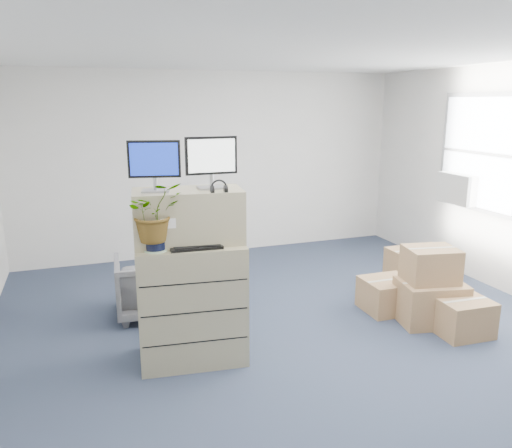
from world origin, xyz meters
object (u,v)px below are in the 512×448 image
Objects in this scene: filing_cabinet_lower at (192,302)px; keyboard at (196,247)px; water_bottle at (197,227)px; potted_plant at (154,220)px; monitor_left at (154,163)px; office_chair at (149,283)px; monitor_right at (211,160)px.

filing_cabinet_lower is 0.59m from keyboard.
potted_plant reaches higher than water_bottle.
filing_cabinet_lower is 0.90m from potted_plant.
monitor_left reaches higher than water_bottle.
water_bottle is at bearing 109.49° from office_chair.
office_chair is at bearing 108.42° from filing_cabinet_lower.
filing_cabinet_lower is 1.18m from office_chair.
keyboard is at bearing -105.79° from water_bottle.
office_chair is at bearing 86.45° from potted_plant.
monitor_right reaches higher than monitor_left.
monitor_right is at bearing 6.65° from water_bottle.
keyboard is at bearing 105.29° from office_chair.
water_bottle reaches higher than keyboard.
office_chair is at bearing 105.44° from water_bottle.
monitor_left is at bearing 175.69° from water_bottle.
potted_plant is (-0.54, -0.16, -0.46)m from monitor_right.
filing_cabinet_lower is 2.41× the size of monitor_right.
filing_cabinet_lower is 1.31m from monitor_left.
monitor_right reaches higher than keyboard.
keyboard is at bearing -135.91° from monitor_right.
filing_cabinet_lower reaches higher than office_chair.
keyboard is 1.61× the size of water_bottle.
monitor_right is (0.50, -0.01, 0.01)m from monitor_left.
monitor_right is at bearing 16.02° from filing_cabinet_lower.
monitor_left is 0.68m from water_bottle.
monitor_right is at bearing 47.37° from keyboard.
office_chair is at bearing 112.62° from monitor_right.
monitor_right reaches higher than water_bottle.
monitor_left is 0.50m from monitor_right.
filing_cabinet_lower is at bearing 105.89° from office_chair.
keyboard reaches higher than office_chair.
keyboard is (0.29, -0.21, -0.71)m from monitor_left.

